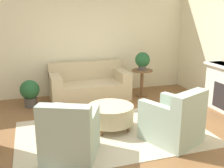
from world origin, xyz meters
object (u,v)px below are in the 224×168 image
Objects in this scene: couch at (89,86)px; side_table at (142,78)px; armchair_right at (174,122)px; ottoman_table at (111,114)px; potted_plant_floor at (30,92)px; armchair_left at (70,136)px; potted_plant_on_side_table at (142,60)px.

side_table is at bearing -10.11° from couch.
armchair_right is 1.14m from ottoman_table.
ottoman_table is 2.16m from side_table.
couch is 1.35m from side_table.
couch is 1.80× the size of armchair_right.
potted_plant_floor is (-2.73, 0.02, -0.11)m from side_table.
armchair_right is (1.68, 0.00, 0.00)m from armchair_left.
armchair_left is 1.16m from ottoman_table.
ottoman_table is (-0.83, 0.79, -0.06)m from armchair_right.
armchair_left is at bearing -131.98° from potted_plant_on_side_table.
armchair_right reaches higher than couch.
couch is 2.81m from armchair_right.
potted_plant_on_side_table is at bearing 90.00° from side_table.
couch is 1.47m from potted_plant_on_side_table.
armchair_right is at bearing -48.47° from potted_plant_floor.
armchair_right is at bearing -73.69° from couch.
couch is at bearing 169.89° from side_table.
ottoman_table is at bearing -50.97° from potted_plant_floor.
potted_plant_on_side_table reaches higher than couch.
ottoman_table is 2.24m from potted_plant_on_side_table.
armchair_left reaches higher than side_table.
armchair_right is 2.52m from side_table.
couch is at bearing 169.89° from potted_plant_on_side_table.
armchair_left is 1.27× the size of ottoman_table.
ottoman_table is at bearing -129.13° from potted_plant_on_side_table.
potted_plant_on_side_table reaches higher than armchair_right.
potted_plant_on_side_table is (2.21, 2.46, 0.57)m from armchair_left.
armchair_left is 2.53m from potted_plant_floor.
side_table reaches higher than potted_plant_floor.
side_table is at bearing 77.81° from armchair_right.
couch reaches higher than ottoman_table.
armchair_left reaches higher than ottoman_table.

